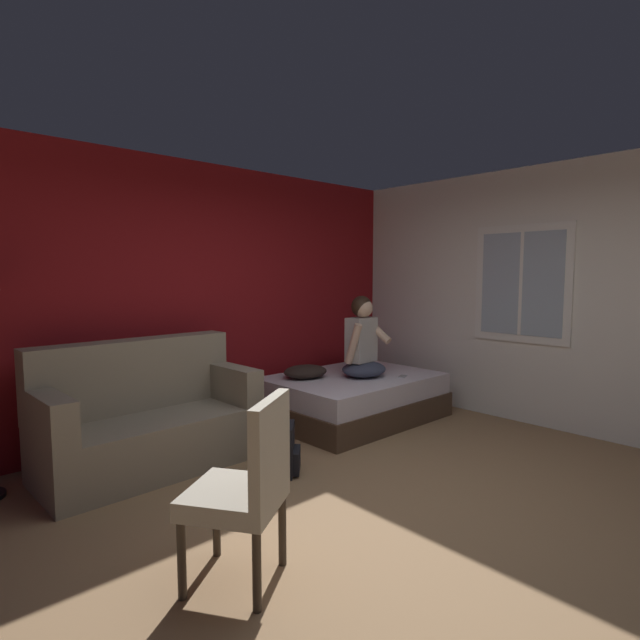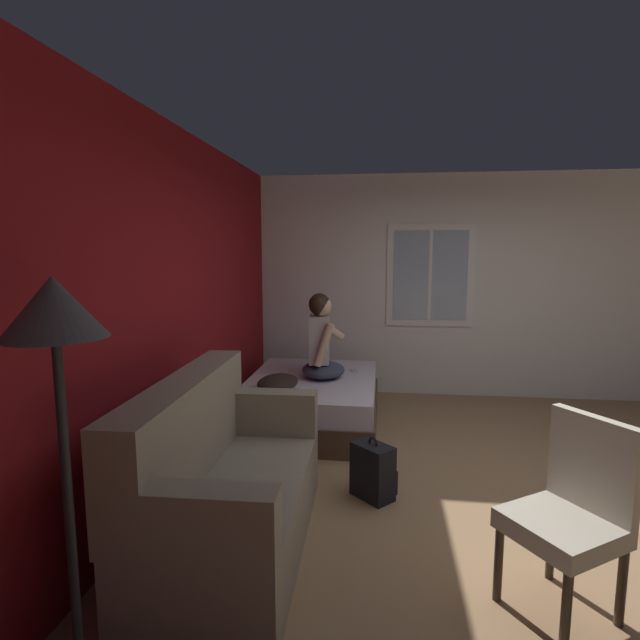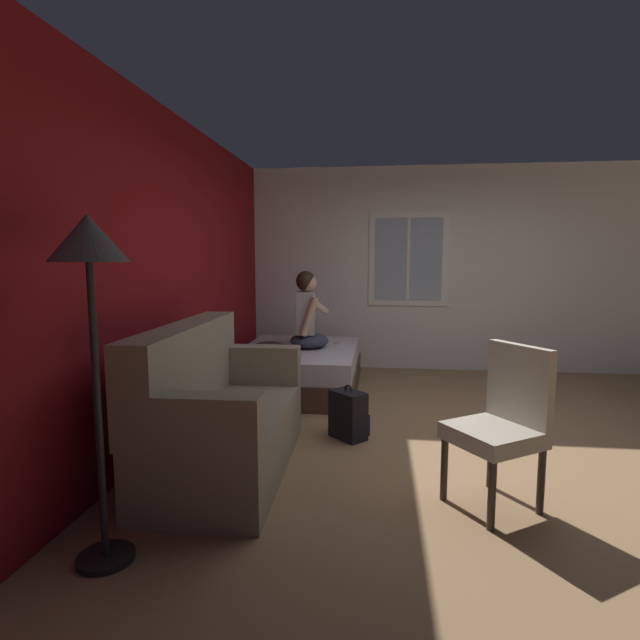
{
  "view_description": "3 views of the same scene",
  "coord_description": "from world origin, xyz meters",
  "px_view_note": "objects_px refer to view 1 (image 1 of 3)",
  "views": [
    {
      "loc": [
        -2.52,
        -2.02,
        1.6
      ],
      "look_at": [
        0.8,
        1.56,
        1.14
      ],
      "focal_mm": 28.0,
      "sensor_mm": 36.0,
      "label": 1
    },
    {
      "loc": [
        -3.56,
        0.97,
        1.78
      ],
      "look_at": [
        0.75,
        1.51,
        1.18
      ],
      "focal_mm": 28.0,
      "sensor_mm": 36.0,
      "label": 2
    },
    {
      "loc": [
        -4.14,
        0.77,
        1.5
      ],
      "look_at": [
        0.15,
        1.28,
        0.96
      ],
      "focal_mm": 28.0,
      "sensor_mm": 36.0,
      "label": 3
    }
  ],
  "objects_px": {
    "side_chair": "(247,484)",
    "cell_phone": "(402,376)",
    "throw_pillow": "(305,372)",
    "bed": "(353,397)",
    "couch": "(147,420)",
    "backpack": "(284,450)",
    "person_seated": "(363,344)"
  },
  "relations": [
    {
      "from": "side_chair",
      "to": "cell_phone",
      "type": "distance_m",
      "value": 3.13
    },
    {
      "from": "throw_pillow",
      "to": "bed",
      "type": "bearing_deg",
      "value": -28.74
    },
    {
      "from": "couch",
      "to": "throw_pillow",
      "type": "bearing_deg",
      "value": 1.39
    },
    {
      "from": "backpack",
      "to": "couch",
      "type": "bearing_deg",
      "value": 129.72
    },
    {
      "from": "cell_phone",
      "to": "bed",
      "type": "bearing_deg",
      "value": 18.31
    },
    {
      "from": "couch",
      "to": "cell_phone",
      "type": "relative_size",
      "value": 11.94
    },
    {
      "from": "cell_phone",
      "to": "backpack",
      "type": "bearing_deg",
      "value": 77.05
    },
    {
      "from": "couch",
      "to": "side_chair",
      "type": "distance_m",
      "value": 1.89
    },
    {
      "from": "person_seated",
      "to": "backpack",
      "type": "distance_m",
      "value": 1.78
    },
    {
      "from": "bed",
      "to": "side_chair",
      "type": "bearing_deg",
      "value": -146.93
    },
    {
      "from": "couch",
      "to": "backpack",
      "type": "distance_m",
      "value": 1.17
    },
    {
      "from": "backpack",
      "to": "cell_phone",
      "type": "bearing_deg",
      "value": 7.88
    },
    {
      "from": "person_seated",
      "to": "throw_pillow",
      "type": "relative_size",
      "value": 1.82
    },
    {
      "from": "bed",
      "to": "couch",
      "type": "bearing_deg",
      "value": 174.51
    },
    {
      "from": "side_chair",
      "to": "bed",
      "type": "bearing_deg",
      "value": 33.07
    },
    {
      "from": "side_chair",
      "to": "backpack",
      "type": "relative_size",
      "value": 2.14
    },
    {
      "from": "couch",
      "to": "cell_phone",
      "type": "bearing_deg",
      "value": -13.66
    },
    {
      "from": "side_chair",
      "to": "throw_pillow",
      "type": "xyz_separation_m",
      "value": [
        2.06,
        1.91,
        0.02
      ]
    },
    {
      "from": "side_chair",
      "to": "throw_pillow",
      "type": "bearing_deg",
      "value": 42.79
    },
    {
      "from": "bed",
      "to": "cell_phone",
      "type": "bearing_deg",
      "value": -50.86
    },
    {
      "from": "couch",
      "to": "backpack",
      "type": "height_order",
      "value": "couch"
    },
    {
      "from": "backpack",
      "to": "side_chair",
      "type": "bearing_deg",
      "value": -136.11
    },
    {
      "from": "side_chair",
      "to": "cell_phone",
      "type": "height_order",
      "value": "side_chair"
    },
    {
      "from": "bed",
      "to": "couch",
      "type": "relative_size",
      "value": 1.07
    },
    {
      "from": "person_seated",
      "to": "throw_pillow",
      "type": "xyz_separation_m",
      "value": [
        -0.52,
        0.35,
        -0.29
      ]
    },
    {
      "from": "person_seated",
      "to": "side_chair",
      "type": "bearing_deg",
      "value": -148.88
    },
    {
      "from": "side_chair",
      "to": "backpack",
      "type": "height_order",
      "value": "side_chair"
    },
    {
      "from": "bed",
      "to": "throw_pillow",
      "type": "xyz_separation_m",
      "value": [
        -0.47,
        0.26,
        0.31
      ]
    },
    {
      "from": "person_seated",
      "to": "cell_phone",
      "type": "bearing_deg",
      "value": -47.5
    },
    {
      "from": "bed",
      "to": "couch",
      "type": "height_order",
      "value": "couch"
    },
    {
      "from": "cell_phone",
      "to": "side_chair",
      "type": "bearing_deg",
      "value": 92.53
    },
    {
      "from": "backpack",
      "to": "throw_pillow",
      "type": "xyz_separation_m",
      "value": [
        1.04,
        0.93,
        0.36
      ]
    }
  ]
}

